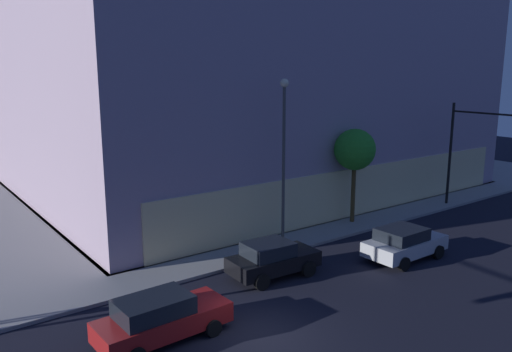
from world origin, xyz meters
The scene contains 9 objects.
ground_plane centered at (0.00, 0.00, 0.00)m, with size 120.00×120.00×0.00m, color black.
sidewalk_corner centered at (0.00, 35.61, 0.07)m, with size 80.00×60.00×0.15m, color gray.
modern_building centered at (13.86, 22.59, 9.57)m, with size 32.63×29.44×19.28m.
traffic_light_far_corner centered at (20.72, 4.69, 4.70)m, with size 0.54×5.48×6.82m.
street_lamp_sidewalk centered at (6.63, 6.78, 5.44)m, with size 0.44×0.44×8.50m.
sidewalk_tree centered at (12.44, 7.25, 4.48)m, with size 2.43×2.43×5.58m.
car_red centered at (-2.84, 1.85, 0.82)m, with size 4.67×2.11×1.62m.
car_black centered at (3.60, 3.86, 0.85)m, with size 4.17×2.20×1.64m.
car_silver centered at (10.10, 1.71, 0.83)m, with size 4.32×2.19×1.61m.
Camera 1 is at (-9.77, -12.83, 9.05)m, focal length 35.70 mm.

